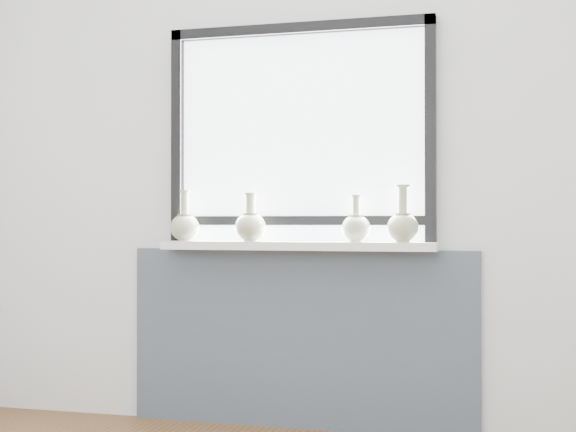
% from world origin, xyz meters
% --- Properties ---
extents(back_wall, '(3.60, 0.02, 2.60)m').
position_xyz_m(back_wall, '(0.00, 1.81, 1.30)').
color(back_wall, silver).
rests_on(back_wall, ground).
extents(apron_panel, '(1.70, 0.03, 0.86)m').
position_xyz_m(apron_panel, '(0.00, 1.78, 0.43)').
color(apron_panel, '#414C57').
rests_on(apron_panel, ground).
extents(windowsill, '(1.32, 0.18, 0.04)m').
position_xyz_m(windowsill, '(0.00, 1.71, 0.88)').
color(windowsill, white).
rests_on(windowsill, apron_panel).
extents(window, '(1.30, 0.06, 1.05)m').
position_xyz_m(window, '(0.00, 1.77, 1.44)').
color(window, black).
rests_on(window, windowsill).
extents(vase_a, '(0.14, 0.14, 0.25)m').
position_xyz_m(vase_a, '(-0.56, 1.69, 0.98)').
color(vase_a, '#B0B88E').
rests_on(vase_a, windowsill).
extents(vase_b, '(0.15, 0.15, 0.23)m').
position_xyz_m(vase_b, '(-0.22, 1.68, 0.98)').
color(vase_b, '#B0B88E').
rests_on(vase_b, windowsill).
extents(vase_c, '(0.14, 0.14, 0.22)m').
position_xyz_m(vase_c, '(0.28, 1.72, 0.97)').
color(vase_c, '#B0B88E').
rests_on(vase_c, windowsill).
extents(vase_d, '(0.15, 0.15, 0.26)m').
position_xyz_m(vase_d, '(0.50, 1.69, 0.98)').
color(vase_d, '#B0B88E').
rests_on(vase_d, windowsill).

